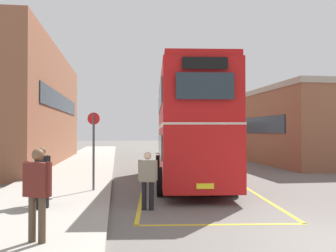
# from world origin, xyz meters

# --- Properties ---
(ground_plane) EXTENTS (135.60, 135.60, 0.00)m
(ground_plane) POSITION_xyz_m (0.00, 14.40, 0.00)
(ground_plane) COLOR #66605B
(sidewalk_left) EXTENTS (4.00, 57.60, 0.14)m
(sidewalk_left) POSITION_xyz_m (-6.50, 16.80, 0.07)
(sidewalk_left) COLOR #A39E93
(sidewalk_left) RESTS_ON ground
(brick_building_left) EXTENTS (6.12, 19.86, 7.67)m
(brick_building_left) POSITION_xyz_m (-11.13, 19.40, 3.83)
(brick_building_left) COLOR brown
(brick_building_left) RESTS_ON ground
(depot_building_right) EXTENTS (8.66, 15.82, 5.24)m
(depot_building_right) POSITION_xyz_m (9.77, 19.46, 2.62)
(depot_building_right) COLOR brown
(depot_building_right) RESTS_ON ground
(double_decker_bus) EXTENTS (3.58, 10.75, 4.75)m
(double_decker_bus) POSITION_xyz_m (-1.18, 8.91, 2.51)
(double_decker_bus) COLOR black
(double_decker_bus) RESTS_ON ground
(single_deck_bus) EXTENTS (3.60, 9.85, 3.02)m
(single_deck_bus) POSITION_xyz_m (2.88, 28.24, 1.64)
(single_deck_bus) COLOR black
(single_deck_bus) RESTS_ON ground
(pedestrian_boarding) EXTENTS (0.55, 0.32, 1.66)m
(pedestrian_boarding) POSITION_xyz_m (-3.41, 3.54, 0.96)
(pedestrian_boarding) COLOR black
(pedestrian_boarding) RESTS_ON ground
(pedestrian_waiting_near) EXTENTS (0.49, 0.49, 1.65)m
(pedestrian_waiting_near) POSITION_xyz_m (-6.44, 4.10, 1.09)
(pedestrian_waiting_near) COLOR #473828
(pedestrian_waiting_near) RESTS_ON sidewalk_left
(pedestrian_waiting_far) EXTENTS (0.55, 0.43, 1.78)m
(pedestrian_waiting_far) POSITION_xyz_m (-5.79, 0.27, 1.18)
(pedestrian_waiting_far) COLOR #473828
(pedestrian_waiting_far) RESTS_ON sidewalk_left
(litter_bin) EXTENTS (0.51, 0.51, 0.85)m
(litter_bin) POSITION_xyz_m (-6.39, 3.58, 0.57)
(litter_bin) COLOR black
(litter_bin) RESTS_ON sidewalk_left
(bus_stop_sign) EXTENTS (0.44, 0.09, 2.79)m
(bus_stop_sign) POSITION_xyz_m (-5.12, 6.50, 1.81)
(bus_stop_sign) COLOR #4C4C51
(bus_stop_sign) RESTS_ON sidewalk_left
(bay_marking_yellow) EXTENTS (5.44, 12.95, 0.01)m
(bay_marking_yellow) POSITION_xyz_m (-1.27, 6.96, 0.00)
(bay_marking_yellow) COLOR gold
(bay_marking_yellow) RESTS_ON ground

